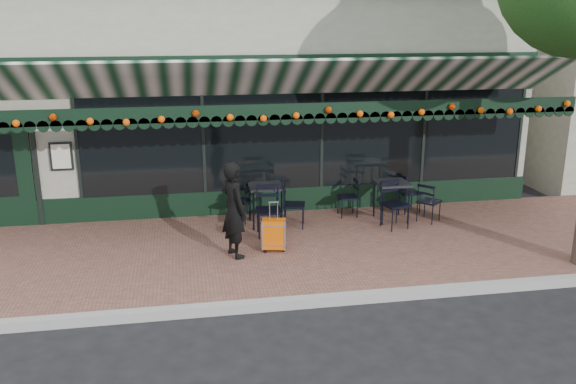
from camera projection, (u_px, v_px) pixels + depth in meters
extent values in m
plane|color=black|center=(288.00, 305.00, 8.91)|extent=(80.00, 80.00, 0.00)
cube|color=brown|center=(268.00, 251.00, 10.78)|extent=(18.00, 4.00, 0.15)
cube|color=#9E9E99|center=(289.00, 303.00, 8.81)|extent=(18.00, 0.16, 0.15)
cube|color=gray|center=(235.00, 89.00, 15.85)|extent=(12.00, 8.00, 4.50)
cube|color=black|center=(312.00, 139.00, 12.41)|extent=(9.20, 0.04, 2.00)
cube|color=black|center=(2.00, 171.00, 11.52)|extent=(1.10, 0.07, 2.20)
cube|color=silver|center=(61.00, 156.00, 11.60)|extent=(0.42, 0.04, 0.55)
cube|color=black|center=(263.00, 112.00, 10.61)|extent=(12.00, 0.03, 0.28)
cylinder|color=orange|center=(263.00, 114.00, 10.56)|extent=(11.60, 0.12, 0.12)
imported|color=black|center=(234.00, 210.00, 10.14)|extent=(0.58, 0.70, 1.64)
cube|color=#DC5806|center=(274.00, 234.00, 10.50)|extent=(0.42, 0.29, 0.52)
cube|color=black|center=(274.00, 249.00, 10.58)|extent=(0.42, 0.29, 0.05)
cube|color=silver|center=(274.00, 211.00, 10.38)|extent=(0.17, 0.06, 0.32)
cube|color=black|center=(392.00, 183.00, 11.97)|extent=(0.63, 0.63, 0.04)
cylinder|color=black|center=(383.00, 207.00, 11.79)|extent=(0.03, 0.03, 0.74)
cylinder|color=black|center=(409.00, 205.00, 11.88)|extent=(0.03, 0.03, 0.74)
cylinder|color=black|center=(374.00, 199.00, 12.29)|extent=(0.03, 0.03, 0.74)
cylinder|color=black|center=(399.00, 198.00, 12.38)|extent=(0.03, 0.03, 0.74)
cube|color=black|center=(265.00, 186.00, 11.69)|extent=(0.65, 0.65, 0.04)
cylinder|color=black|center=(254.00, 211.00, 11.50)|extent=(0.03, 0.03, 0.75)
cylinder|color=black|center=(282.00, 210.00, 11.59)|extent=(0.03, 0.03, 0.75)
cylinder|color=black|center=(250.00, 203.00, 12.01)|extent=(0.03, 0.03, 0.75)
cylinder|color=black|center=(277.00, 201.00, 12.10)|extent=(0.03, 0.03, 0.75)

